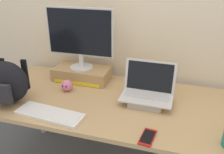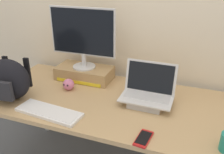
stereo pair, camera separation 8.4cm
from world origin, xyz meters
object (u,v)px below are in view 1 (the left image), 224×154
at_px(desktop_monitor, 80,36).
at_px(cell_phone, 148,137).
at_px(external_keyboard, 50,114).
at_px(messenger_backpack, 6,82).
at_px(plush_toy, 67,85).
at_px(toner_box_yellow, 82,74).
at_px(open_laptop, 147,95).

xyz_separation_m(desktop_monitor, cell_phone, (0.65, -0.60, -0.36)).
bearing_deg(desktop_monitor, external_keyboard, -89.18).
bearing_deg(messenger_backpack, plush_toy, 32.31).
height_order(desktop_monitor, plush_toy, desktop_monitor).
height_order(toner_box_yellow, desktop_monitor, desktop_monitor).
bearing_deg(messenger_backpack, desktop_monitor, 47.09).
xyz_separation_m(toner_box_yellow, desktop_monitor, (0.00, -0.00, 0.32)).
relative_size(desktop_monitor, external_keyboard, 1.19).
bearing_deg(open_laptop, external_keyboard, -147.69).
distance_m(desktop_monitor, cell_phone, 0.95).
distance_m(toner_box_yellow, external_keyboard, 0.56).
xyz_separation_m(toner_box_yellow, external_keyboard, (0.02, -0.56, -0.04)).
bearing_deg(desktop_monitor, messenger_backpack, -126.26).
bearing_deg(toner_box_yellow, open_laptop, -20.20).
height_order(toner_box_yellow, open_laptop, open_laptop).
bearing_deg(desktop_monitor, toner_box_yellow, 90.37).
height_order(toner_box_yellow, messenger_backpack, messenger_backpack).
height_order(open_laptop, plush_toy, open_laptop).
distance_m(messenger_backpack, plush_toy, 0.42).
height_order(cell_phone, plush_toy, plush_toy).
bearing_deg(toner_box_yellow, cell_phone, -42.72).
bearing_deg(cell_phone, desktop_monitor, 143.72).
distance_m(external_keyboard, plush_toy, 0.34).
bearing_deg(external_keyboard, plush_toy, 102.73).
bearing_deg(open_laptop, cell_phone, -79.09).
bearing_deg(plush_toy, toner_box_yellow, 82.84).
distance_m(desktop_monitor, open_laptop, 0.69).
bearing_deg(plush_toy, cell_phone, -29.20).
relative_size(toner_box_yellow, messenger_backpack, 1.39).
relative_size(desktop_monitor, cell_phone, 3.45).
xyz_separation_m(desktop_monitor, external_keyboard, (0.02, -0.56, -0.36)).
xyz_separation_m(open_laptop, cell_phone, (0.07, -0.38, -0.05)).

